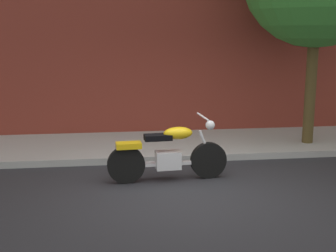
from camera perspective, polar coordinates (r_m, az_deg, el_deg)
name	(u,v)px	position (r m, az deg, el deg)	size (l,w,h in m)	color
ground_plane	(185,192)	(7.69, 2.18, -8.19)	(60.00, 60.00, 0.00)	#28282D
sidewalk	(164,145)	(10.45, -0.46, -2.40)	(21.04, 2.43, 0.14)	#A6A6A6
motorcycle	(168,155)	(8.11, -0.02, -3.59)	(2.16, 0.70, 1.16)	black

